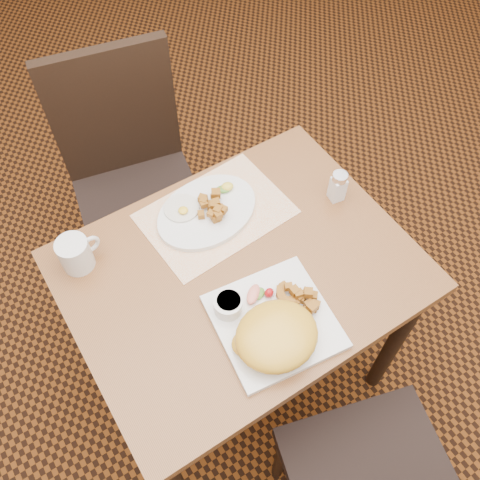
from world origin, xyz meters
name	(u,v)px	position (x,y,z in m)	size (l,w,h in m)	color
ground	(240,370)	(0.00, 0.00, 0.00)	(8.00, 8.00, 0.00)	black
table	(240,288)	(0.00, 0.00, 0.64)	(0.90, 0.70, 0.75)	brown
chair_far	(132,172)	(-0.04, 0.65, 0.54)	(0.50, 0.50, 0.97)	black
placemat	(216,214)	(0.04, 0.19, 0.75)	(0.40, 0.28, 0.00)	white
plate_square	(274,321)	(-0.02, -0.18, 0.76)	(0.28, 0.28, 0.02)	silver
plate_oval	(207,212)	(0.02, 0.20, 0.76)	(0.30, 0.23, 0.02)	silver
hollandaise_mound	(276,336)	(-0.05, -0.23, 0.80)	(0.20, 0.18, 0.07)	gold
ramekin	(228,305)	(-0.09, -0.09, 0.79)	(0.07, 0.07, 0.04)	silver
garnish_sq	(258,294)	(-0.01, -0.10, 0.78)	(0.08, 0.06, 0.03)	#387223
fried_egg	(182,208)	(-0.04, 0.24, 0.77)	(0.10, 0.10, 0.02)	white
garnish_ov	(226,188)	(0.10, 0.24, 0.78)	(0.06, 0.05, 0.02)	#387223
salt_shaker	(338,186)	(0.36, 0.05, 0.80)	(0.05, 0.05, 0.10)	white
coffee_mug	(76,254)	(-0.35, 0.24, 0.80)	(0.12, 0.08, 0.10)	silver
home_fries_sq	(297,299)	(0.06, -0.17, 0.78)	(0.11, 0.12, 0.04)	#A9691B
home_fries_ov	(214,207)	(0.03, 0.19, 0.79)	(0.10, 0.11, 0.04)	#A9691B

